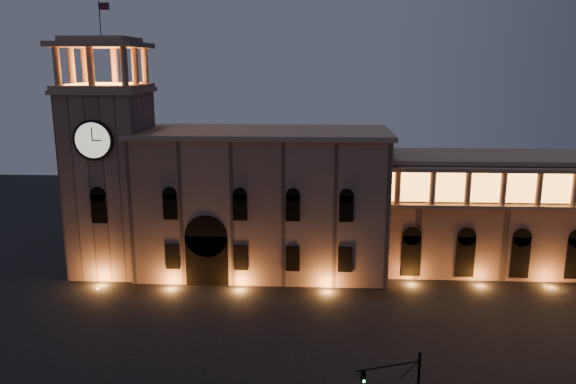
% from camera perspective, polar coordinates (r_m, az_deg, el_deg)
% --- Properties ---
extents(ground, '(160.00, 160.00, 0.00)m').
position_cam_1_polar(ground, '(52.03, -2.58, -16.32)').
color(ground, black).
rests_on(ground, ground).
extents(government_building, '(30.80, 12.80, 17.60)m').
position_cam_1_polar(government_building, '(69.45, -2.67, -0.94)').
color(government_building, '#846556').
rests_on(government_building, ground).
extents(clock_tower, '(9.80, 9.80, 32.40)m').
position_cam_1_polar(clock_tower, '(71.88, -17.56, 1.98)').
color(clock_tower, '#846556').
rests_on(clock_tower, ground).
extents(colonnade_wing, '(40.60, 11.50, 14.50)m').
position_cam_1_polar(colonnade_wing, '(76.53, 23.83, -1.85)').
color(colonnade_wing, '#7F6051').
rests_on(colonnade_wing, ground).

